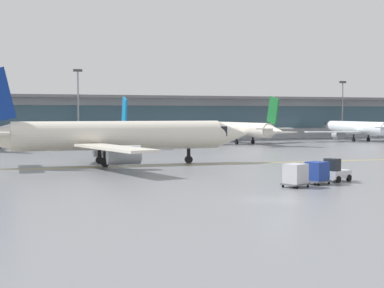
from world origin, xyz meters
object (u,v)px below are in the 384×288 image
(gate_airplane_5, at_px, (358,128))
(taxiing_regional_jet, at_px, (115,136))
(gate_airplane_4, at_px, (241,130))
(baggage_tug, at_px, (335,172))
(cargo_dolly_lead, at_px, (317,172))
(apron_light_mast_2, at_px, (342,107))
(gate_airplane_3, at_px, (112,131))
(apron_light_mast_1, at_px, (78,103))
(cargo_dolly_trailing, at_px, (295,175))

(gate_airplane_5, relative_size, taxiing_regional_jet, 0.81)
(gate_airplane_4, xyz_separation_m, taxiing_regional_jet, (-34.25, -36.66, 0.64))
(gate_airplane_4, bearing_deg, gate_airplane_5, -94.19)
(baggage_tug, height_order, cargo_dolly_lead, baggage_tug)
(apron_light_mast_2, bearing_deg, gate_airplane_5, -112.61)
(gate_airplane_3, relative_size, gate_airplane_5, 0.97)
(taxiing_regional_jet, relative_size, cargo_dolly_lead, 13.25)
(gate_airplane_5, xyz_separation_m, cargo_dolly_lead, (-50.23, -61.57, -1.65))
(apron_light_mast_1, bearing_deg, apron_light_mast_2, 0.41)
(apron_light_mast_2, bearing_deg, taxiing_regional_jet, -143.12)
(gate_airplane_4, relative_size, cargo_dolly_trailing, 10.71)
(taxiing_regional_jet, relative_size, apron_light_mast_2, 2.52)
(gate_airplane_5, relative_size, cargo_dolly_trailing, 10.69)
(gate_airplane_3, bearing_deg, taxiing_regional_jet, 169.09)
(gate_airplane_5, height_order, cargo_dolly_trailing, gate_airplane_5)
(gate_airplane_4, height_order, baggage_tug, gate_airplane_4)
(apron_light_mast_1, bearing_deg, gate_airplane_4, -24.81)
(gate_airplane_4, bearing_deg, gate_airplane_3, 75.55)
(gate_airplane_4, relative_size, cargo_dolly_lead, 10.71)
(gate_airplane_3, distance_m, cargo_dolly_trailing, 66.08)
(gate_airplane_5, bearing_deg, cargo_dolly_trailing, 141.47)
(taxiing_regional_jet, relative_size, baggage_tug, 11.49)
(apron_light_mast_1, height_order, apron_light_mast_2, apron_light_mast_1)
(baggage_tug, bearing_deg, taxiing_regional_jet, 99.65)
(baggage_tug, relative_size, apron_light_mast_1, 0.20)
(cargo_dolly_trailing, bearing_deg, gate_airplane_4, 46.00)
(gate_airplane_5, height_order, apron_light_mast_2, apron_light_mast_2)
(baggage_tug, xyz_separation_m, apron_light_mast_2, (53.18, 73.86, 6.48))
(gate_airplane_5, distance_m, baggage_tug, 77.04)
(taxiing_regional_jet, height_order, cargo_dolly_trailing, taxiing_regional_jet)
(gate_airplane_3, distance_m, apron_light_mast_2, 58.80)
(taxiing_regional_jet, bearing_deg, baggage_tug, -53.85)
(taxiing_regional_jet, bearing_deg, apron_light_mast_2, 41.66)
(taxiing_regional_jet, xyz_separation_m, apron_light_mast_2, (67.39, 50.56, 4.03))
(gate_airplane_5, relative_size, baggage_tug, 9.27)
(taxiing_regional_jet, height_order, baggage_tug, taxiing_regional_jet)
(cargo_dolly_trailing, distance_m, apron_light_mast_1, 75.98)
(gate_airplane_3, bearing_deg, cargo_dolly_lead, -175.83)
(cargo_dolly_lead, xyz_separation_m, apron_light_mast_2, (55.78, 74.90, 6.32))
(gate_airplane_4, bearing_deg, apron_light_mast_1, 59.82)
(gate_airplane_4, bearing_deg, apron_light_mast_2, -72.61)
(gate_airplane_3, height_order, gate_airplane_4, gate_airplane_4)
(baggage_tug, bearing_deg, gate_airplane_4, 49.80)
(gate_airplane_4, height_order, apron_light_mast_1, apron_light_mast_1)
(gate_airplane_3, distance_m, cargo_dolly_lead, 64.98)
(gate_airplane_4, xyz_separation_m, cargo_dolly_trailing, (-25.45, -62.12, -1.65))
(apron_light_mast_1, bearing_deg, gate_airplane_5, -12.81)
(baggage_tug, bearing_deg, gate_airplane_3, 72.37)
(baggage_tug, bearing_deg, apron_light_mast_1, 75.32)
(cargo_dolly_lead, distance_m, cargo_dolly_trailing, 3.03)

